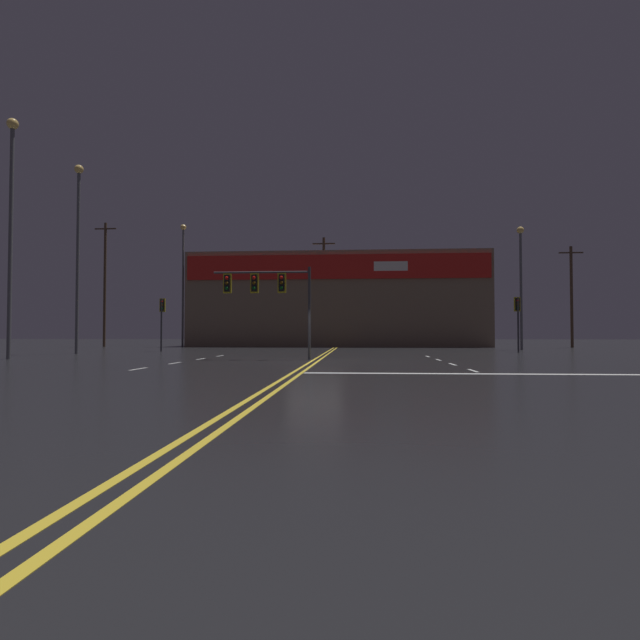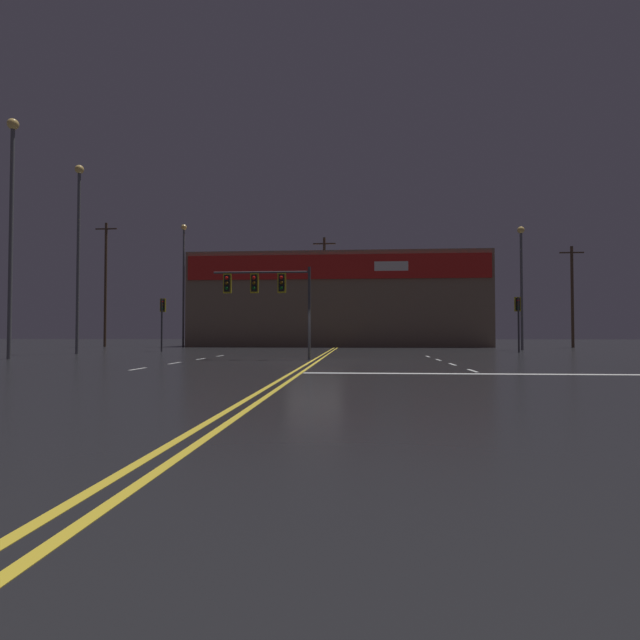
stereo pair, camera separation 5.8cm
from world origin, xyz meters
name	(u,v)px [view 1 (the left image)]	position (x,y,z in m)	size (l,w,h in m)	color
ground_plane	(314,361)	(0.00, 0.00, 0.00)	(200.00, 200.00, 0.00)	black
road_markings	(342,363)	(1.32, -1.52, 0.00)	(17.51, 60.00, 0.01)	gold
traffic_signal_median	(266,288)	(-2.55, 1.61, 3.55)	(4.87, 0.36, 4.58)	#38383D
traffic_signal_corner_northeast	(518,312)	(12.97, 12.24, 2.79)	(0.42, 0.36, 3.80)	#38383D
traffic_signal_corner_northwest	(162,312)	(-12.22, 12.59, 2.84)	(0.42, 0.36, 3.86)	#38383D
streetlight_near_left	(11,210)	(-15.52, 1.08, 7.54)	(0.56, 0.56, 12.24)	#59595E
streetlight_near_right	(183,271)	(-15.26, 25.49, 7.52)	(0.56, 0.56, 12.19)	#59595E
streetlight_far_left	(78,237)	(-15.87, 7.77, 7.49)	(0.56, 0.56, 12.14)	#59595E
streetlight_far_median	(521,271)	(15.00, 17.76, 6.24)	(0.56, 0.56, 9.83)	#59595E
building_backdrop	(338,302)	(0.00, 29.91, 4.69)	(29.76, 10.23, 9.36)	#7A6651
utility_pole_row	(308,288)	(-2.74, 25.22, 5.69)	(47.36, 0.26, 12.43)	#4C3828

